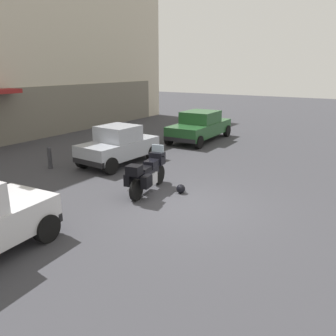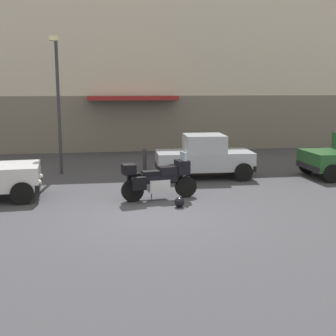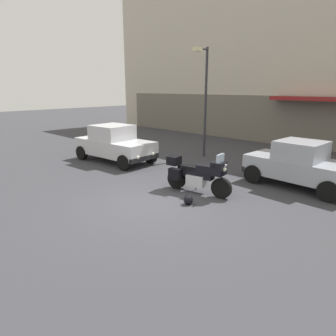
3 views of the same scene
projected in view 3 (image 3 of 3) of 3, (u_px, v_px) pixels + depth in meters
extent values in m
plane|color=#38383D|center=(153.00, 203.00, 8.73)|extent=(80.00, 80.00, 0.00)
cube|color=beige|center=(324.00, 46.00, 16.10)|extent=(31.86, 2.40, 10.86)
cube|color=#6D675C|center=(307.00, 123.00, 16.31)|extent=(28.67, 0.12, 2.80)
cube|color=maroon|center=(314.00, 99.00, 15.41)|extent=(4.40, 1.10, 0.20)
cylinder|color=black|center=(221.00, 188.00, 9.01)|extent=(0.65, 0.24, 0.64)
cylinder|color=black|center=(177.00, 179.00, 9.91)|extent=(0.65, 0.24, 0.64)
cylinder|color=#B7B7BC|center=(221.00, 174.00, 8.91)|extent=(0.33, 0.12, 0.68)
cube|color=#B7B7BC|center=(197.00, 180.00, 9.46)|extent=(0.66, 0.49, 0.36)
cube|color=black|center=(197.00, 173.00, 9.39)|extent=(1.13, 0.46, 0.28)
cube|color=black|center=(206.00, 169.00, 9.18)|extent=(0.57, 0.42, 0.24)
cube|color=black|center=(192.00, 168.00, 9.47)|extent=(0.60, 0.39, 0.12)
cube|color=black|center=(219.00, 168.00, 8.92)|extent=(0.43, 0.49, 0.40)
cube|color=#8C9EAD|center=(220.00, 159.00, 8.82)|extent=(0.14, 0.41, 0.28)
sphere|color=#EAEACC|center=(224.00, 169.00, 8.82)|extent=(0.14, 0.14, 0.14)
cylinder|color=black|center=(216.00, 165.00, 8.94)|extent=(0.14, 0.62, 0.04)
cylinder|color=#B7B7BC|center=(184.00, 179.00, 9.98)|extent=(0.56, 0.18, 0.09)
cube|color=black|center=(184.00, 170.00, 9.99)|extent=(0.43, 0.26, 0.36)
cube|color=black|center=(175.00, 174.00, 9.55)|extent=(0.43, 0.26, 0.36)
cube|color=black|center=(174.00, 160.00, 9.80)|extent=(0.42, 0.45, 0.28)
cylinder|color=black|center=(195.00, 186.00, 9.75)|extent=(0.04, 0.13, 0.29)
sphere|color=black|center=(188.00, 200.00, 8.58)|extent=(0.28, 0.28, 0.28)
cube|color=silver|center=(115.00, 147.00, 13.48)|extent=(3.92, 1.94, 0.68)
cube|color=silver|center=(112.00, 132.00, 13.40)|extent=(1.72, 1.63, 0.64)
cube|color=#8C9EAD|center=(123.00, 134.00, 12.93)|extent=(0.17, 1.39, 0.54)
cube|color=#8C9EAD|center=(102.00, 131.00, 13.86)|extent=(0.17, 1.39, 0.51)
cube|color=black|center=(145.00, 158.00, 12.40)|extent=(0.25, 1.64, 0.20)
cube|color=black|center=(90.00, 147.00, 14.68)|extent=(0.25, 1.64, 0.20)
cylinder|color=black|center=(150.00, 156.00, 13.25)|extent=(0.66, 0.27, 0.64)
cylinder|color=black|center=(124.00, 163.00, 12.09)|extent=(0.66, 0.27, 0.64)
cylinder|color=black|center=(108.00, 148.00, 15.04)|extent=(0.66, 0.27, 0.64)
cylinder|color=black|center=(82.00, 153.00, 13.88)|extent=(0.66, 0.27, 0.64)
sphere|color=silver|center=(153.00, 154.00, 12.67)|extent=(0.14, 0.14, 0.14)
sphere|color=silver|center=(138.00, 157.00, 12.00)|extent=(0.14, 0.14, 0.14)
cube|color=#9EA3AD|center=(299.00, 168.00, 10.02)|extent=(3.47, 1.73, 0.64)
cube|color=#9EA3AD|center=(301.00, 150.00, 9.86)|extent=(1.47, 1.50, 0.60)
cube|color=#8C9EAD|center=(322.00, 153.00, 9.40)|extent=(0.13, 1.33, 0.51)
cube|color=#8C9EAD|center=(282.00, 147.00, 10.32)|extent=(0.13, 1.33, 0.48)
cube|color=black|center=(255.00, 165.00, 11.25)|extent=(0.20, 1.56, 0.20)
cylinder|color=black|center=(329.00, 191.00, 8.73)|extent=(0.65, 0.25, 0.64)
cylinder|color=black|center=(274.00, 167.00, 11.47)|extent=(0.65, 0.25, 0.64)
cylinder|color=black|center=(253.00, 174.00, 10.50)|extent=(0.65, 0.25, 0.64)
cylinder|color=#2D2D33|center=(206.00, 104.00, 14.04)|extent=(0.12, 0.12, 5.01)
cylinder|color=#2D2D33|center=(202.00, 49.00, 13.17)|extent=(0.08, 0.70, 0.08)
cube|color=beige|center=(197.00, 49.00, 12.94)|extent=(0.28, 0.36, 0.16)
cylinder|color=#333338|center=(269.00, 157.00, 12.66)|extent=(0.16, 0.16, 0.79)
sphere|color=#333338|center=(269.00, 148.00, 12.56)|extent=(0.16, 0.16, 0.16)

